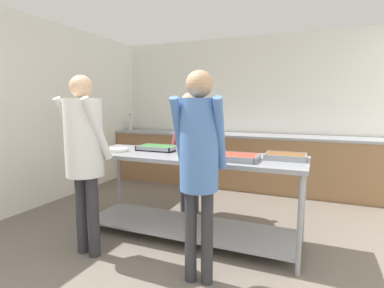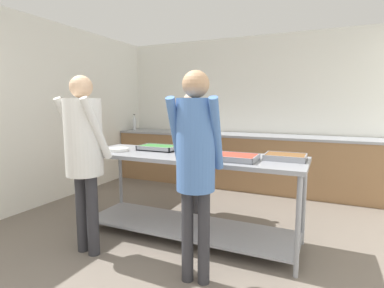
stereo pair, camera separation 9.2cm
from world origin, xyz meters
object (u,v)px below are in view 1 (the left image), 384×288
plate_stack (117,150)px  serving_tray_roast (233,157)px  broccoli_bowl (92,149)px  sauce_pan (190,151)px  guest_serving_right (199,153)px  water_bottle (130,123)px  cook_behind_counter (190,140)px  serving_tray_vegetables (158,148)px  guest_serving_left (84,146)px  serving_tray_greens (286,157)px

plate_stack → serving_tray_roast: serving_tray_roast is taller
broccoli_bowl → plate_stack: broccoli_bowl is taller
sauce_pan → guest_serving_right: size_ratio=0.25×
water_bottle → cook_behind_counter: bearing=-37.1°
broccoli_bowl → cook_behind_counter: cook_behind_counter is taller
serving_tray_vegetables → guest_serving_left: (-0.30, -0.86, 0.12)m
guest_serving_left → guest_serving_right: (1.16, -0.02, 0.01)m
plate_stack → serving_tray_vegetables: 0.46m
plate_stack → sauce_pan: 0.86m
cook_behind_counter → serving_tray_greens: bearing=-25.6°
sauce_pan → serving_tray_roast: sauce_pan is taller
plate_stack → water_bottle: size_ratio=0.76×
serving_tray_greens → guest_serving_right: (-0.57, -0.85, 0.13)m
broccoli_bowl → sauce_pan: 1.13m
sauce_pan → broccoli_bowl: bearing=-168.1°
sauce_pan → guest_serving_right: (0.38, -0.73, 0.12)m
serving_tray_greens → water_bottle: 3.81m
water_bottle → serving_tray_vegetables: bearing=-49.1°
plate_stack → guest_serving_left: 0.62m
broccoli_bowl → cook_behind_counter: bearing=51.1°
guest_serving_left → serving_tray_roast: bearing=25.6°
broccoli_bowl → serving_tray_vegetables: 0.74m
guest_serving_right → serving_tray_roast: bearing=80.4°
sauce_pan → guest_serving_right: bearing=-62.1°
plate_stack → serving_tray_greens: serving_tray_greens is taller
guest_serving_left → water_bottle: 3.24m
broccoli_bowl → serving_tray_roast: (1.59, 0.13, -0.01)m
serving_tray_vegetables → water_bottle: bearing=130.9°
guest_serving_left → broccoli_bowl: bearing=124.6°
broccoli_bowl → serving_tray_vegetables: (0.63, 0.38, -0.01)m
serving_tray_vegetables → serving_tray_roast: bearing=-14.6°
guest_serving_left → guest_serving_right: bearing=-0.9°
serving_tray_vegetables → sauce_pan: 0.50m
plate_stack → cook_behind_counter: 1.00m
broccoli_bowl → serving_tray_vegetables: broccoli_bowl is taller
broccoli_bowl → serving_tray_vegetables: bearing=31.3°
serving_tray_roast → guest_serving_right: 0.65m
broccoli_bowl → serving_tray_roast: bearing=4.7°
serving_tray_greens → guest_serving_left: size_ratio=0.22×
broccoli_bowl → guest_serving_left: guest_serving_left is taller
broccoli_bowl → guest_serving_right: size_ratio=0.12×
plate_stack → serving_tray_vegetables: (0.38, 0.26, 0.01)m
sauce_pan → serving_tray_roast: (0.49, -0.10, -0.01)m
guest_serving_left → cook_behind_counter: (0.45, 1.45, -0.08)m
serving_tray_vegetables → guest_serving_left: guest_serving_left is taller
plate_stack → guest_serving_right: 1.39m
broccoli_bowl → guest_serving_left: (0.33, -0.48, 0.11)m
broccoli_bowl → plate_stack: 0.28m
serving_tray_roast → plate_stack: bearing=-179.7°
serving_tray_roast → sauce_pan: bearing=168.3°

